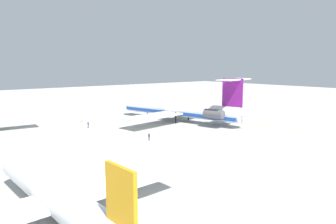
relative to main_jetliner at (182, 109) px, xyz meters
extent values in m
plane|color=#ADADA8|center=(-2.34, -12.07, -3.53)|extent=(324.96, 324.96, 0.00)
cylinder|color=white|center=(1.21, 0.31, -0.06)|extent=(38.97, 13.60, 4.17)
cone|color=white|center=(20.19, 5.08, -0.06)|extent=(5.20, 4.95, 4.01)
cone|color=white|center=(-17.77, -4.47, 0.32)|extent=(6.77, 4.93, 3.55)
cube|color=#19429E|center=(1.21, 0.31, -0.99)|extent=(38.15, 13.47, 0.92)
cube|color=white|center=(-0.58, 10.98, -0.79)|extent=(8.92, 18.14, 0.42)
cube|color=white|center=(4.69, -9.94, -0.79)|extent=(12.11, 18.58, 0.42)
cylinder|color=#515156|center=(-12.68, 0.27, 0.26)|extent=(5.65, 3.62, 2.42)
cube|color=white|center=(-12.50, -0.43, 0.26)|extent=(3.36, 2.06, 0.50)
cylinder|color=#515156|center=(-11.04, -6.24, 0.26)|extent=(5.65, 3.62, 2.42)
cube|color=white|center=(-11.22, -5.54, 0.26)|extent=(3.36, 2.06, 0.50)
cube|color=#7A197F|center=(-15.24, -3.84, 5.73)|extent=(5.58, 1.78, 7.39)
cube|color=white|center=(-16.47, -0.69, 9.13)|extent=(5.28, 6.86, 0.29)
cube|color=white|center=(-14.84, -7.19, 9.13)|extent=(5.28, 6.86, 0.29)
cylinder|color=black|center=(12.81, 3.22, -1.95)|extent=(0.46, 0.46, 3.17)
cylinder|color=black|center=(-0.87, 3.23, -1.95)|extent=(0.46, 0.46, 3.17)
cylinder|color=black|center=(0.76, -3.25, -1.95)|extent=(0.46, 0.46, 3.17)
cylinder|color=silver|center=(-36.15, 49.61, -0.89)|extent=(28.74, 4.68, 3.42)
cone|color=silver|center=(-21.86, 50.25, -0.89)|extent=(2.94, 3.37, 3.25)
cube|color=silver|center=(-35.79, 41.38, -1.23)|extent=(5.55, 13.27, 0.41)
cube|color=orange|center=(-48.27, 49.08, 3.15)|extent=(3.74, 0.51, 4.67)
cylinder|color=black|center=(-36.15, 49.61, -2.38)|extent=(0.41, 0.41, 2.30)
cube|color=silver|center=(19.29, 41.44, -1.32)|extent=(6.02, 12.97, 0.39)
cylinder|color=black|center=(26.66, -10.00, -3.12)|extent=(0.10, 0.10, 0.83)
cylinder|color=black|center=(26.80, -9.94, -3.12)|extent=(0.10, 0.10, 0.83)
cylinder|color=yellow|center=(26.73, -9.97, -2.38)|extent=(0.28, 0.28, 0.65)
sphere|color=#8C6647|center=(26.73, -9.97, -1.92)|extent=(0.26, 0.26, 0.26)
cylinder|color=yellow|center=(26.56, -10.04, -2.35)|extent=(0.08, 0.08, 0.56)
cylinder|color=yellow|center=(26.90, -9.90, -2.35)|extent=(0.08, 0.08, 0.56)
cylinder|color=black|center=(8.13, 25.65, -3.10)|extent=(0.11, 0.11, 0.86)
cylinder|color=black|center=(8.22, 25.52, -3.10)|extent=(0.11, 0.11, 0.86)
cylinder|color=#191E4C|center=(8.17, 25.59, -2.33)|extent=(0.29, 0.29, 0.68)
sphere|color=tan|center=(8.17, 25.59, -1.86)|extent=(0.27, 0.27, 0.27)
cylinder|color=#191E4C|center=(8.07, 25.74, -2.30)|extent=(0.08, 0.08, 0.58)
cylinder|color=#191E4C|center=(8.28, 25.43, -2.30)|extent=(0.08, 0.08, 0.58)
cylinder|color=black|center=(-13.17, 21.27, -3.14)|extent=(0.10, 0.10, 0.79)
cylinder|color=black|center=(-13.04, 21.32, -3.14)|extent=(0.10, 0.10, 0.79)
cylinder|color=#191E4C|center=(-13.11, 21.30, -2.43)|extent=(0.27, 0.27, 0.63)
sphere|color=brown|center=(-13.11, 21.30, -1.99)|extent=(0.25, 0.25, 0.25)
cylinder|color=#191E4C|center=(-13.27, 21.23, -2.40)|extent=(0.07, 0.07, 0.53)
cylinder|color=#191E4C|center=(-12.94, 21.37, -2.40)|extent=(0.07, 0.07, 0.53)
cone|color=#EA590F|center=(17.88, 23.27, -3.26)|extent=(0.40, 0.40, 0.55)
cube|color=gold|center=(1.21, -8.39, -3.53)|extent=(98.52, 17.01, 0.01)
camera|label=1|loc=(-67.54, 60.26, 12.76)|focal=33.57mm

